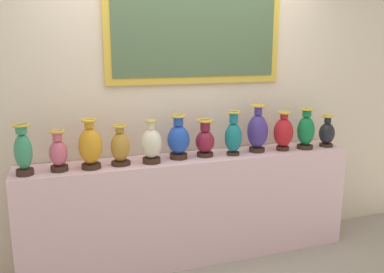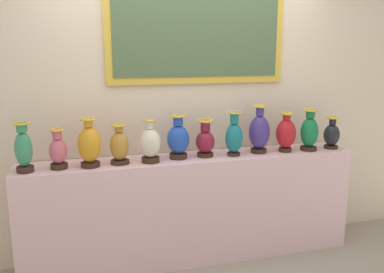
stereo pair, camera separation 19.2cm
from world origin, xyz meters
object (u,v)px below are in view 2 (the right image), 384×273
Objects in this scene: vase_burgundy at (205,140)px; vase_indigo at (259,132)px; vase_ivory at (150,144)px; vase_crimson at (286,133)px; vase_rose at (58,151)px; vase_emerald at (309,132)px; vase_sapphire at (178,139)px; vase_teal at (234,136)px; vase_onyx at (332,134)px; vase_amber at (89,145)px; vase_ochre at (119,146)px; vase_jade at (24,149)px.

vase_burgundy is 0.50m from vase_indigo.
vase_crimson is (1.22, 0.01, 0.02)m from vase_ivory.
vase_rose is 2.16m from vase_emerald.
vase_sapphire is 0.48m from vase_teal.
vase_sapphire is at bearing 2.41° from vase_rose.
vase_emerald is at bearing -177.74° from vase_onyx.
vase_amber is 1.03× the size of vase_sapphire.
vase_ivory is at bearing -177.43° from vase_indigo.
vase_emerald is at bearing -5.64° from vase_indigo.
vase_teal is at bearing -179.51° from vase_crimson.
vase_ochre is 0.76× the size of vase_indigo.
vase_jade is 1.43m from vase_burgundy.
vase_ivory is at bearing -179.77° from vase_onyx.
vase_ivory is (0.71, -0.01, 0.01)m from vase_rose.
vase_rose is 0.84× the size of vase_sapphire.
vase_indigo is (1.45, 0.04, 0.01)m from vase_amber.
vase_burgundy is 0.84× the size of vase_teal.
vase_ivory is 0.25m from vase_sapphire.
vase_crimson reaches higher than vase_burgundy.
vase_emerald is at bearing -1.00° from vase_teal.
vase_rose reaches higher than vase_onyx.
vase_emerald reaches higher than vase_ivory.
vase_onyx is at bearing 0.45° from vase_jade.
vase_teal is (0.73, 0.01, 0.02)m from vase_ivory.
vase_jade is 1.08× the size of vase_ivory.
vase_amber is at bearing -175.97° from vase_sapphire.
vase_emerald is (1.93, -0.00, -0.01)m from vase_amber.
vase_rose is at bearing 179.20° from vase_ivory.
vase_rose is at bearing -179.87° from vase_crimson.
vase_burgundy reaches higher than vase_rose.
vase_burgundy is (0.24, -0.00, -0.02)m from vase_sapphire.
vase_burgundy is at bearing 1.89° from vase_rose.
vase_sapphire reaches higher than vase_onyx.
vase_ochre is (0.71, 0.04, -0.03)m from vase_jade.
vase_rose is at bearing 179.93° from vase_onyx.
vase_ochre is 1.00× the size of vase_burgundy.
vase_burgundy is (0.96, 0.05, -0.03)m from vase_amber.
vase_ochre is 0.49m from vase_sapphire.
vase_rose is at bearing -178.85° from vase_indigo.
vase_burgundy is (0.48, 0.05, -0.01)m from vase_ivory.
vase_ochre is at bearing 179.16° from vase_emerald.
vase_rose is 0.89× the size of vase_ivory.
vase_teal is at bearing -9.06° from vase_burgundy.
vase_rose is 2.40m from vase_onyx.
vase_ochre is 1.69m from vase_emerald.
vase_amber is (0.47, 0.01, -0.00)m from vase_jade.
vase_emerald is 0.24m from vase_onyx.
vase_teal is 0.72m from vase_emerald.
vase_onyx is (1.21, -0.04, -0.01)m from vase_burgundy.
vase_burgundy is (1.19, 0.04, 0.00)m from vase_rose.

